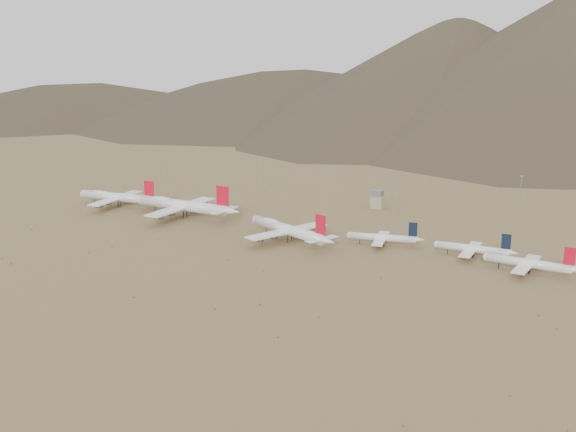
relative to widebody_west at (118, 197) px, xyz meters
The scene contains 14 objects.
ground 128.59m from the widebody_west, 18.05° to the right, with size 3000.00×3000.00×0.00m, color #96784D.
mountain_ridge 880.58m from the widebody_west, 81.92° to the left, with size 4400.00×1000.00×300.00m.
widebody_west is the anchor object (origin of this frame).
widebody_centre 56.95m from the widebody_west, ahead, with size 77.49×59.18×23.02m.
widebody_east 142.20m from the widebody_west, ahead, with size 64.26×51.47×20.12m.
narrowbody_a 189.22m from the widebody_west, ahead, with size 41.50×30.56×13.94m.
narrowbody_b 237.27m from the widebody_west, ahead, with size 43.05×30.91×14.20m.
narrowbody_c 267.93m from the widebody_west, ahead, with size 47.19×33.83×15.56m.
control_tower 171.96m from the widebody_west, 27.80° to the left, with size 8.00×8.00×12.00m.
mast_far_west 86.26m from the widebody_west, 109.83° to the left, with size 2.00×0.60×25.70m.
mast_west 106.14m from the widebody_west, 55.49° to the left, with size 2.00×0.60×25.70m.
mast_centre 184.12m from the widebody_west, 21.78° to the left, with size 2.00×0.60×25.70m.
mast_east 259.57m from the widebody_west, 23.50° to the left, with size 2.00×0.60×25.70m.
desert_scrub 190.79m from the widebody_west, 44.31° to the right, with size 438.74×180.18×0.82m.
Camera 1 is at (203.03, -313.34, 107.31)m, focal length 45.00 mm.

